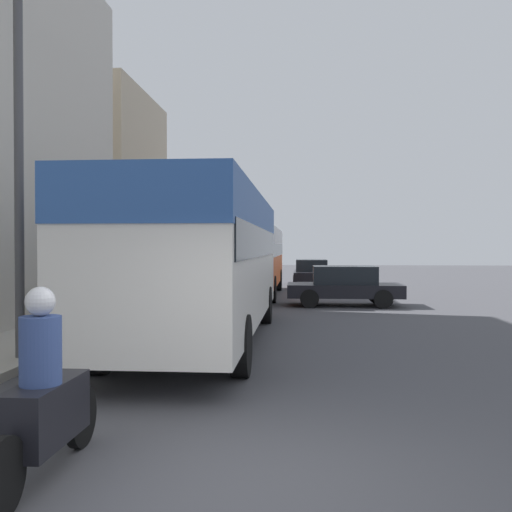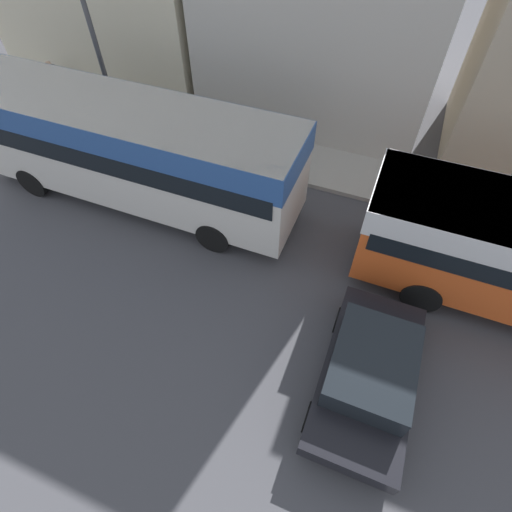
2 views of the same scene
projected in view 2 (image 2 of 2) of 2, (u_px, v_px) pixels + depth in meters
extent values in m
cube|color=#B2ADA3|center=(37.00, 98.00, 16.80)|extent=(2.20, 120.00, 0.15)
cube|color=silver|center=(128.00, 148.00, 11.61)|extent=(2.52, 10.28, 2.68)
cube|color=#2D569E|center=(120.00, 119.00, 10.88)|extent=(2.54, 10.33, 0.80)
cube|color=black|center=(125.00, 138.00, 11.35)|extent=(2.57, 9.87, 0.59)
cylinder|color=black|center=(246.00, 186.00, 12.57)|extent=(0.28, 1.00, 1.00)
cylinder|color=black|center=(214.00, 237.00, 11.19)|extent=(0.28, 1.00, 1.00)
cylinder|color=black|center=(79.00, 142.00, 14.08)|extent=(0.28, 1.00, 1.00)
cylinder|color=black|center=(33.00, 182.00, 12.71)|extent=(0.28, 1.00, 1.00)
cylinder|color=black|center=(431.00, 235.00, 11.25)|extent=(0.28, 1.00, 1.00)
cylinder|color=black|center=(421.00, 295.00, 9.93)|extent=(0.28, 1.00, 1.00)
cube|color=black|center=(367.00, 376.00, 8.56)|extent=(3.98, 1.89, 0.45)
cube|color=black|center=(373.00, 365.00, 8.14)|extent=(2.19, 1.66, 0.63)
cylinder|color=black|center=(340.00, 321.00, 9.67)|extent=(0.64, 0.22, 0.64)
cylinder|color=black|center=(413.00, 346.00, 9.25)|extent=(0.64, 0.22, 0.64)
cylinder|color=black|center=(311.00, 418.00, 8.20)|extent=(0.64, 0.22, 0.64)
cylinder|color=black|center=(396.00, 452.00, 7.79)|extent=(0.64, 0.22, 0.64)
cylinder|color=#232838|center=(59.00, 92.00, 16.27)|extent=(0.34, 0.34, 0.76)
cylinder|color=black|center=(53.00, 75.00, 15.73)|extent=(0.43, 0.43, 0.64)
sphere|color=tan|center=(48.00, 64.00, 15.41)|extent=(0.21, 0.21, 0.21)
cylinder|color=#47474C|center=(96.00, 43.00, 12.76)|extent=(0.16, 0.16, 6.29)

